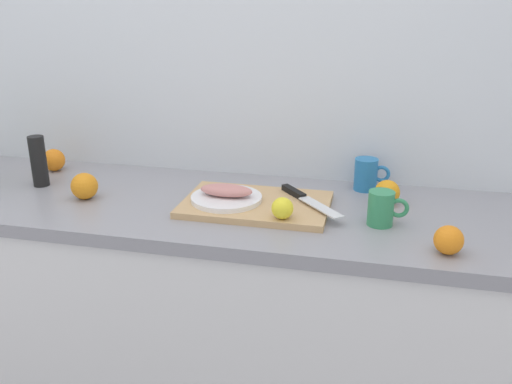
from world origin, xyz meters
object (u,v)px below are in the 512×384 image
Objects in this scene: fish_fillet at (226,190)px; chef_knife at (303,197)px; cutting_board at (256,204)px; orange_0 at (84,186)px; white_plate at (226,198)px; pepper_mill at (39,161)px; coffee_mug_2 at (382,208)px; lemon_0 at (282,208)px; coffee_mug_0 at (367,174)px.

fish_fillet is 0.23m from chef_knife.
orange_0 is at bearing -174.95° from cutting_board.
pepper_mill is at bearing 175.92° from white_plate.
chef_knife is 2.11× the size of coffee_mug_2.
orange_0 is at bearing -175.71° from fish_fillet.
chef_knife is at bearing 77.25° from lemon_0.
lemon_0 is at bearing -5.71° from orange_0.
chef_knife is at bearing 14.24° from fish_fillet.
chef_knife is 0.16m from lemon_0.
fish_fillet is 0.21m from lemon_0.
pepper_mill reaches higher than coffee_mug_0.
coffee_mug_2 is at bearing 27.39° from chef_knife.
lemon_0 is 0.73× the size of orange_0.
coffee_mug_0 is at bearing 31.91° from fish_fillet.
coffee_mug_2 is at bearing 13.73° from lemon_0.
coffee_mug_2 is at bearing -4.08° from pepper_mill.
lemon_0 reaches higher than fish_fillet.
cutting_board is 0.10m from fish_fillet.
coffee_mug_2 is at bearing -4.08° from fish_fillet.
chef_knife is at bearing -132.70° from coffee_mug_0.
lemon_0 is 0.36× the size of pepper_mill.
lemon_0 is (0.19, -0.10, -0.00)m from fish_fillet.
lemon_0 is (0.10, -0.11, 0.04)m from cutting_board.
cutting_board is at bearing 8.85° from white_plate.
pepper_mill is (-0.85, 0.15, 0.03)m from lemon_0.
lemon_0 is 0.64m from orange_0.
coffee_mug_2 is at bearing 0.08° from orange_0.
pepper_mill is at bearing 175.92° from coffee_mug_2.
fish_fillet reaches higher than white_plate.
pepper_mill is at bearing -130.91° from chef_knife.
white_plate is (-0.09, -0.01, 0.02)m from cutting_board.
lemon_0 is at bearing -47.91° from cutting_board.
cutting_board is 2.04× the size of white_plate.
fish_fillet reaches higher than cutting_board.
cutting_board is 0.09m from white_plate.
orange_0 is (-0.54, -0.05, 0.03)m from cutting_board.
pepper_mill is (-0.21, 0.08, 0.04)m from orange_0.
white_plate is at bearing 4.29° from orange_0.
white_plate is at bearing -148.09° from coffee_mug_0.
white_plate is 0.48m from coffee_mug_0.
pepper_mill is (-0.66, 0.05, 0.03)m from fish_fillet.
orange_0 is 0.49× the size of pepper_mill.
cutting_board is at bearing -2.55° from pepper_mill.
fish_fillet is 1.44× the size of coffee_mug_2.
lemon_0 is (-0.04, -0.15, 0.02)m from chef_knife.
chef_knife is 2.05× the size of coffee_mug_0.
coffee_mug_2 is 0.66× the size of pepper_mill.
coffee_mug_2 is at bearing -79.46° from coffee_mug_0.
cutting_board is 1.85× the size of chef_knife.
chef_knife is 3.84× the size of lemon_0.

